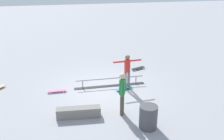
# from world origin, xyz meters

# --- Properties ---
(ground_plane) EXTENTS (60.00, 60.00, 0.00)m
(ground_plane) POSITION_xyz_m (0.00, 0.00, 0.00)
(ground_plane) COLOR #9E9EA3
(grind_rail) EXTENTS (3.32, 0.25, 0.41)m
(grind_rail) POSITION_xyz_m (-0.36, -0.25, 0.18)
(grind_rail) COLOR black
(grind_rail) RESTS_ON ground_plane
(skate_ledge) EXTENTS (1.64, 0.46, 0.39)m
(skate_ledge) POSITION_xyz_m (1.30, 2.17, 0.19)
(skate_ledge) COLOR gray
(skate_ledge) RESTS_ON ground_plane
(skater_main) EXTENTS (1.30, 0.22, 1.61)m
(skater_main) POSITION_xyz_m (-1.07, 0.15, 0.94)
(skater_main) COLOR slate
(skater_main) RESTS_ON ground_plane
(skateboard_main) EXTENTS (0.82, 0.45, 0.09)m
(skateboard_main) POSITION_xyz_m (-0.92, 0.27, 0.07)
(skateboard_main) COLOR teal
(skateboard_main) RESTS_ON ground_plane
(bystander_green_shirt) EXTENTS (0.27, 0.37, 1.67)m
(bystander_green_shirt) POSITION_xyz_m (-0.32, 2.28, 0.94)
(bystander_green_shirt) COLOR brown
(bystander_green_shirt) RESTS_ON ground_plane
(loose_skateboard_black) EXTENTS (0.82, 0.48, 0.09)m
(loose_skateboard_black) POSITION_xyz_m (-2.28, -2.03, 0.07)
(loose_skateboard_black) COLOR black
(loose_skateboard_black) RESTS_ON ground_plane
(loose_skateboard_pink) EXTENTS (0.80, 0.27, 0.09)m
(loose_skateboard_pink) POSITION_xyz_m (2.07, -0.09, 0.07)
(loose_skateboard_pink) COLOR #E05993
(loose_skateboard_pink) RESTS_ON ground_plane
(trash_bin) EXTENTS (0.62, 0.62, 0.83)m
(trash_bin) POSITION_xyz_m (-0.98, 3.34, 0.42)
(trash_bin) COLOR #47474C
(trash_bin) RESTS_ON ground_plane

